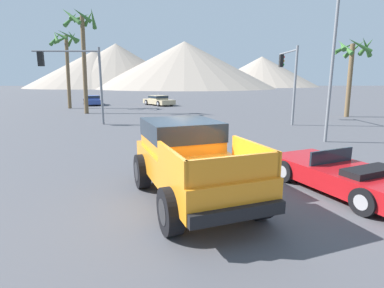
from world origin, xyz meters
TOP-DOWN VIEW (x-y plane):
  - ground_plane at (0.00, 0.00)m, footprint 320.00×320.00m
  - orange_pickup_truck at (-0.43, 0.05)m, footprint 3.37×5.05m
  - red_convertible_car at (3.74, 0.36)m, footprint 3.30×4.41m
  - parked_car_tan at (-3.82, 28.90)m, footprint 4.16×4.77m
  - parked_car_blue at (-11.87, 29.49)m, footprint 3.24×4.58m
  - traffic_light_main at (6.58, 13.92)m, footprint 0.38×3.70m
  - traffic_light_crosswalk at (-7.91, 13.07)m, footprint 4.38×0.38m
  - street_lamp_post at (6.26, 6.92)m, footprint 0.90×0.24m
  - palm_tree_tall at (12.63, 16.99)m, footprint 2.61×2.74m
  - palm_tree_short at (-12.89, 25.07)m, footprint 3.13×3.23m
  - palm_tree_leaning at (-9.47, 19.98)m, footprint 2.82×2.75m
  - distant_mountain_range at (-12.20, 118.43)m, footprint 123.83×84.95m

SIDE VIEW (x-z plane):
  - ground_plane at x=0.00m, z-range 0.00..0.00m
  - red_convertible_car at x=3.74m, z-range -0.10..0.95m
  - parked_car_blue at x=-11.87m, z-range 0.02..1.16m
  - parked_car_tan at x=-3.82m, z-range 0.01..1.17m
  - orange_pickup_truck at x=-0.43m, z-range 0.13..2.03m
  - traffic_light_crosswalk at x=-7.91m, z-range 1.06..6.08m
  - traffic_light_main at x=6.58m, z-range 1.03..6.12m
  - palm_tree_tall at x=12.63m, z-range 1.60..7.76m
  - street_lamp_post at x=6.26m, z-range 0.78..8.63m
  - palm_tree_short at x=-12.89m, z-range 1.98..9.88m
  - palm_tree_leaning at x=-9.47m, z-range 2.12..10.96m
  - distant_mountain_range at x=-12.20m, z-range -0.95..16.74m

